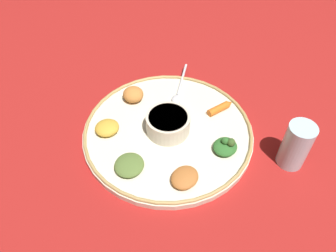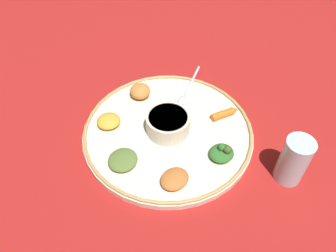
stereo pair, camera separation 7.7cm
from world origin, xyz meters
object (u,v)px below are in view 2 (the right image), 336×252
(drinking_glass, at_px, (293,163))
(carrot_near_spoon, at_px, (225,114))
(spoon, at_px, (187,91))
(center_bowl, at_px, (168,123))
(greens_pile, at_px, (222,153))

(drinking_glass, bearing_deg, carrot_near_spoon, -140.14)
(spoon, height_order, drinking_glass, drinking_glass)
(spoon, bearing_deg, carrot_near_spoon, 49.76)
(carrot_near_spoon, height_order, drinking_glass, drinking_glass)
(center_bowl, relative_size, spoon, 0.63)
(spoon, xyz_separation_m, carrot_near_spoon, (0.08, 0.10, 0.01))
(center_bowl, height_order, drinking_glass, drinking_glass)
(greens_pile, height_order, carrot_near_spoon, greens_pile)
(carrot_near_spoon, bearing_deg, drinking_glass, 39.86)
(center_bowl, distance_m, carrot_near_spoon, 0.15)
(center_bowl, relative_size, greens_pile, 1.32)
(center_bowl, distance_m, drinking_glass, 0.28)
(center_bowl, xyz_separation_m, spoon, (-0.14, 0.04, -0.02))
(center_bowl, bearing_deg, drinking_glass, 69.61)
(spoon, height_order, carrot_near_spoon, carrot_near_spoon)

